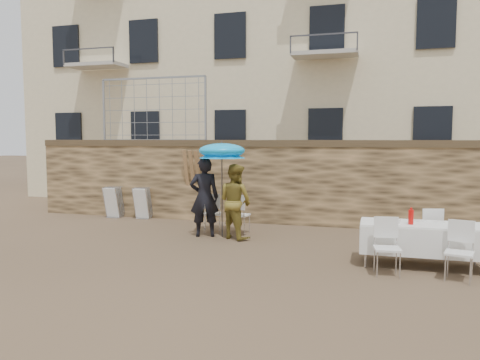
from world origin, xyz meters
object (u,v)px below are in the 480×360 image
(man_suit, at_px, (204,197))
(table_chair_front_left, at_px, (387,247))
(table_chair_back, at_px, (429,232))
(table_chair_front_right, at_px, (459,251))
(woman_dress, at_px, (235,201))
(chair_stack_right, at_px, (145,202))
(chair_stack_left, at_px, (117,201))
(umbrella, at_px, (222,153))
(couple_chair_left, at_px, (212,212))
(banquet_table, at_px, (422,226))
(soda_bottle, at_px, (411,217))
(couple_chair_right, at_px, (240,214))

(man_suit, distance_m, table_chair_front_left, 4.55)
(table_chair_back, bearing_deg, table_chair_front_right, 84.34)
(woman_dress, distance_m, chair_stack_right, 3.79)
(man_suit, bearing_deg, chair_stack_left, -49.70)
(man_suit, bearing_deg, umbrella, 173.20)
(couple_chair_left, bearing_deg, chair_stack_left, -38.73)
(banquet_table, bearing_deg, soda_bottle, -143.13)
(table_chair_front_left, xyz_separation_m, table_chair_back, (0.80, 1.55, 0.00))
(man_suit, xyz_separation_m, table_chair_front_right, (5.12, -2.09, -0.44))
(couple_chair_left, relative_size, chair_stack_left, 1.04)
(banquet_table, xyz_separation_m, chair_stack_left, (-8.03, 3.23, -0.27))
(soda_bottle, bearing_deg, couple_chair_left, 155.18)
(couple_chair_left, xyz_separation_m, table_chair_front_right, (5.12, -2.64, 0.00))
(couple_chair_left, relative_size, table_chair_front_right, 1.00)
(table_chair_front_right, distance_m, table_chair_back, 1.58)
(table_chair_back, bearing_deg, table_chair_front_left, 46.08)
(man_suit, relative_size, couple_chair_right, 1.92)
(man_suit, distance_m, couple_chair_right, 0.99)
(man_suit, bearing_deg, table_chair_front_left, 131.64)
(banquet_table, bearing_deg, table_chair_front_left, -128.66)
(umbrella, bearing_deg, table_chair_front_left, -31.23)
(table_chair_front_left, bearing_deg, couple_chair_right, 133.69)
(chair_stack_left, bearing_deg, man_suit, -28.87)
(couple_chair_left, distance_m, soda_bottle, 4.88)
(table_chair_front_right, relative_size, chair_stack_left, 1.04)
(couple_chair_right, relative_size, chair_stack_left, 1.04)
(couple_chair_right, relative_size, chair_stack_right, 1.04)
(couple_chair_right, distance_m, table_chair_back, 4.26)
(couple_chair_right, xyz_separation_m, soda_bottle, (3.72, -2.04, 0.43))
(man_suit, relative_size, soda_bottle, 7.08)
(chair_stack_left, bearing_deg, couple_chair_left, -21.33)
(soda_bottle, xyz_separation_m, chair_stack_left, (-7.83, 3.38, -0.45))
(umbrella, height_order, soda_bottle, umbrella)
(soda_bottle, bearing_deg, table_chair_front_right, -40.60)
(couple_chair_left, bearing_deg, table_chair_front_left, 129.24)
(man_suit, distance_m, couple_chair_left, 0.70)
(chair_stack_right, bearing_deg, banquet_table, -24.34)
(couple_chair_left, bearing_deg, woman_dress, 126.34)
(table_chair_front_right, bearing_deg, woman_dress, 168.64)
(soda_bottle, height_order, chair_stack_right, soda_bottle)
(woman_dress, bearing_deg, man_suit, 28.82)
(umbrella, xyz_separation_m, couple_chair_right, (0.30, 0.45, -1.46))
(couple_chair_left, relative_size, table_chair_back, 1.00)
(man_suit, relative_size, couple_chair_left, 1.92)
(couple_chair_left, bearing_deg, man_suit, 72.59)
(couple_chair_left, bearing_deg, banquet_table, 140.30)
(man_suit, height_order, table_chair_back, man_suit)
(couple_chair_right, height_order, chair_stack_right, couple_chair_right)
(banquet_table, xyz_separation_m, chair_stack_right, (-7.13, 3.23, -0.27))
(couple_chair_right, bearing_deg, table_chair_front_left, 147.61)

